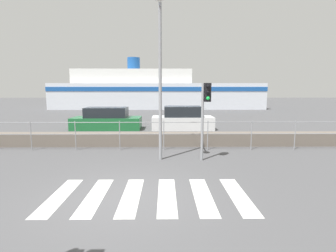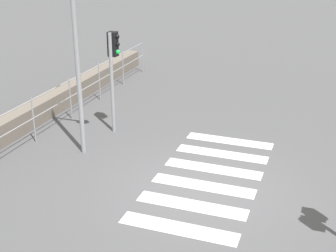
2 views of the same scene
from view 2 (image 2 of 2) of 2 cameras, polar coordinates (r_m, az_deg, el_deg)
The scene contains 5 objects.
ground_plane at distance 10.71m, azimuth 4.09°, elevation -7.69°, with size 160.00×160.00×0.00m, color #4C4C4F.
crosswalk at distance 11.23m, azimuth 4.96°, elevation -6.19°, with size 4.95×2.40×0.01m.
harbor_fence at distance 12.50m, azimuth -18.66°, elevation -0.02°, with size 17.47×0.04×1.30m.
traffic_light_far at distance 13.24m, azimuth -6.73°, elevation 8.02°, with size 0.34×0.32×2.89m.
streetlamp at distance 11.46m, azimuth -10.28°, elevation 13.11°, with size 0.32×1.30×5.72m.
Camera 2 is at (-8.98, -2.41, 5.30)m, focal length 50.00 mm.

